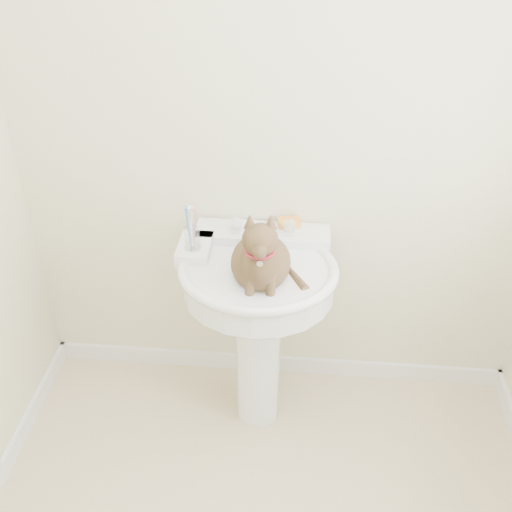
# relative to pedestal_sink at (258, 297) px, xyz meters

# --- Properties ---
(wall_back) EXTENTS (2.20, 0.00, 2.50)m
(wall_back) POSITION_rel_pedestal_sink_xyz_m (0.07, 0.29, 0.56)
(wall_back) COLOR beige
(wall_back) RESTS_ON ground
(baseboard_back) EXTENTS (2.20, 0.02, 0.09)m
(baseboard_back) POSITION_rel_pedestal_sink_xyz_m (0.07, 0.28, -0.65)
(baseboard_back) COLOR white
(baseboard_back) RESTS_ON floor
(pedestal_sink) EXTENTS (0.64, 0.63, 0.88)m
(pedestal_sink) POSITION_rel_pedestal_sink_xyz_m (0.00, 0.00, 0.00)
(pedestal_sink) COLOR white
(pedestal_sink) RESTS_ON floor
(faucet) EXTENTS (0.28, 0.12, 0.14)m
(faucet) POSITION_rel_pedestal_sink_xyz_m (0.00, 0.16, 0.23)
(faucet) COLOR silver
(faucet) RESTS_ON pedestal_sink
(soap_bar) EXTENTS (0.10, 0.07, 0.03)m
(soap_bar) POSITION_rel_pedestal_sink_xyz_m (0.11, 0.25, 0.20)
(soap_bar) COLOR orange
(soap_bar) RESTS_ON pedestal_sink
(toothbrush_cup) EXTENTS (0.07, 0.07, 0.19)m
(toothbrush_cup) POSITION_rel_pedestal_sink_xyz_m (-0.26, 0.05, 0.24)
(toothbrush_cup) COLOR silver
(toothbrush_cup) RESTS_ON pedestal_sink
(cat) EXTENTS (0.25, 0.31, 0.45)m
(cat) POSITION_rel_pedestal_sink_xyz_m (0.02, -0.08, 0.24)
(cat) COLOR brown
(cat) RESTS_ON pedestal_sink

